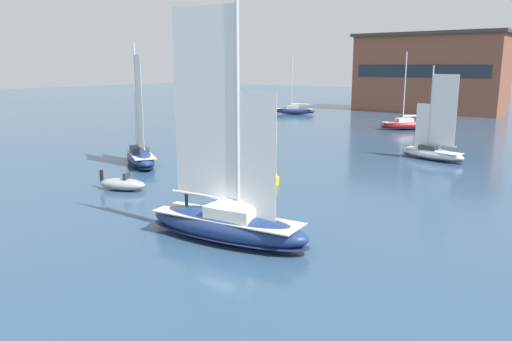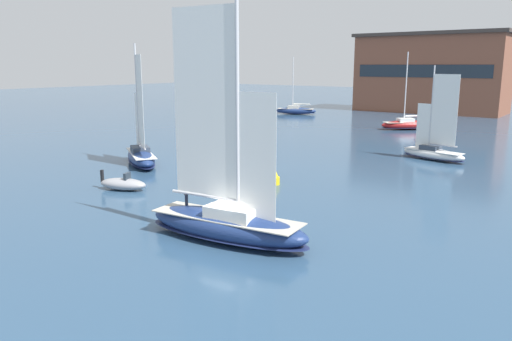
{
  "view_description": "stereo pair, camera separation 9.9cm",
  "coord_description": "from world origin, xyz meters",
  "px_view_note": "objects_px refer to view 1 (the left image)",
  "views": [
    {
      "loc": [
        18.14,
        -21.88,
        10.27
      ],
      "look_at": [
        0.0,
        3.0,
        3.75
      ],
      "focal_mm": 35.0,
      "sensor_mm": 36.0,
      "label": 1
    },
    {
      "loc": [
        18.22,
        -21.82,
        10.27
      ],
      "look_at": [
        0.0,
        3.0,
        3.75
      ],
      "focal_mm": 35.0,
      "sensor_mm": 36.0,
      "label": 2
    }
  ],
  "objects_px": {
    "motor_tender": "(123,184)",
    "sailboat_moored_mid_channel": "(140,155)",
    "sailboat_main": "(227,222)",
    "sailboat_moored_far_slip": "(294,110)",
    "sailboat_moored_near_marina": "(432,152)",
    "sailboat_moored_outer_mooring": "(407,124)",
    "channel_buoy": "(274,177)"
  },
  "relations": [
    {
      "from": "sailboat_moored_far_slip",
      "to": "sailboat_moored_mid_channel",
      "type": "bearing_deg",
      "value": -74.23
    },
    {
      "from": "sailboat_moored_outer_mooring",
      "to": "motor_tender",
      "type": "xyz_separation_m",
      "value": [
        -5.15,
        -53.54,
        -0.32
      ]
    },
    {
      "from": "sailboat_moored_outer_mooring",
      "to": "motor_tender",
      "type": "relative_size",
      "value": 2.76
    },
    {
      "from": "sailboat_moored_mid_channel",
      "to": "sailboat_moored_far_slip",
      "type": "distance_m",
      "value": 58.72
    },
    {
      "from": "sailboat_main",
      "to": "sailboat_moored_outer_mooring",
      "type": "bearing_deg",
      "value": 99.51
    },
    {
      "from": "sailboat_moored_mid_channel",
      "to": "motor_tender",
      "type": "relative_size",
      "value": 2.78
    },
    {
      "from": "sailboat_main",
      "to": "motor_tender",
      "type": "relative_size",
      "value": 3.32
    },
    {
      "from": "sailboat_main",
      "to": "sailboat_moored_outer_mooring",
      "type": "xyz_separation_m",
      "value": [
        -9.7,
        57.88,
        -0.32
      ]
    },
    {
      "from": "motor_tender",
      "to": "channel_buoy",
      "type": "height_order",
      "value": "channel_buoy"
    },
    {
      "from": "sailboat_moored_mid_channel",
      "to": "sailboat_moored_far_slip",
      "type": "xyz_separation_m",
      "value": [
        -15.96,
        56.51,
        -0.18
      ]
    },
    {
      "from": "sailboat_main",
      "to": "sailboat_moored_mid_channel",
      "type": "relative_size",
      "value": 1.2
    },
    {
      "from": "motor_tender",
      "to": "sailboat_moored_mid_channel",
      "type": "bearing_deg",
      "value": 131.25
    },
    {
      "from": "sailboat_moored_near_marina",
      "to": "sailboat_moored_far_slip",
      "type": "relative_size",
      "value": 0.86
    },
    {
      "from": "sailboat_moored_far_slip",
      "to": "sailboat_moored_outer_mooring",
      "type": "bearing_deg",
      "value": -21.64
    },
    {
      "from": "sailboat_main",
      "to": "channel_buoy",
      "type": "distance_m",
      "value": 14.61
    },
    {
      "from": "sailboat_moored_far_slip",
      "to": "motor_tender",
      "type": "xyz_separation_m",
      "value": [
        23.22,
        -64.8,
        -0.3
      ]
    },
    {
      "from": "sailboat_moored_far_slip",
      "to": "sailboat_moored_outer_mooring",
      "type": "relative_size",
      "value": 0.97
    },
    {
      "from": "sailboat_moored_mid_channel",
      "to": "channel_buoy",
      "type": "distance_m",
      "value": 16.46
    },
    {
      "from": "sailboat_moored_near_marina",
      "to": "channel_buoy",
      "type": "distance_m",
      "value": 21.48
    },
    {
      "from": "sailboat_moored_near_marina",
      "to": "sailboat_moored_mid_channel",
      "type": "bearing_deg",
      "value": -138.86
    },
    {
      "from": "sailboat_moored_near_marina",
      "to": "channel_buoy",
      "type": "relative_size",
      "value": 6.16
    },
    {
      "from": "sailboat_main",
      "to": "sailboat_moored_near_marina",
      "type": "relative_size",
      "value": 1.45
    },
    {
      "from": "sailboat_moored_outer_mooring",
      "to": "channel_buoy",
      "type": "distance_m",
      "value": 44.6
    },
    {
      "from": "sailboat_main",
      "to": "sailboat_moored_near_marina",
      "type": "height_order",
      "value": "sailboat_main"
    },
    {
      "from": "sailboat_moored_outer_mooring",
      "to": "sailboat_moored_mid_channel",
      "type": "bearing_deg",
      "value": -105.34
    },
    {
      "from": "sailboat_moored_mid_channel",
      "to": "sailboat_moored_far_slip",
      "type": "relative_size",
      "value": 1.04
    },
    {
      "from": "sailboat_moored_far_slip",
      "to": "sailboat_moored_near_marina",
      "type": "bearing_deg",
      "value": -41.69
    },
    {
      "from": "sailboat_moored_near_marina",
      "to": "sailboat_moored_outer_mooring",
      "type": "bearing_deg",
      "value": 115.45
    },
    {
      "from": "sailboat_main",
      "to": "sailboat_moored_far_slip",
      "type": "relative_size",
      "value": 1.24
    },
    {
      "from": "motor_tender",
      "to": "sailboat_moored_near_marina",
      "type": "bearing_deg",
      "value": 60.24
    },
    {
      "from": "sailboat_moored_far_slip",
      "to": "sailboat_moored_outer_mooring",
      "type": "xyz_separation_m",
      "value": [
        28.37,
        -11.26,
        0.02
      ]
    },
    {
      "from": "sailboat_moored_outer_mooring",
      "to": "channel_buoy",
      "type": "height_order",
      "value": "sailboat_moored_outer_mooring"
    }
  ]
}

